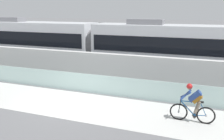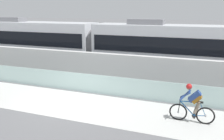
# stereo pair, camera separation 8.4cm
# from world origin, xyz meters

# --- Properties ---
(ground_plane) EXTENTS (200.00, 200.00, 0.00)m
(ground_plane) POSITION_xyz_m (0.00, 0.00, 0.00)
(ground_plane) COLOR slate
(bike_path_deck) EXTENTS (32.00, 3.20, 0.01)m
(bike_path_deck) POSITION_xyz_m (0.00, 0.00, 0.01)
(bike_path_deck) COLOR silver
(bike_path_deck) RESTS_ON ground
(glass_parapet) EXTENTS (32.00, 0.05, 1.03)m
(glass_parapet) POSITION_xyz_m (0.00, 1.85, 0.52)
(glass_parapet) COLOR silver
(glass_parapet) RESTS_ON ground
(concrete_barrier_wall) EXTENTS (32.00, 0.36, 1.89)m
(concrete_barrier_wall) POSITION_xyz_m (0.00, 3.65, 0.94)
(concrete_barrier_wall) COLOR silver
(concrete_barrier_wall) RESTS_ON ground
(tram_rail_near) EXTENTS (32.00, 0.08, 0.01)m
(tram_rail_near) POSITION_xyz_m (0.00, 6.13, 0.00)
(tram_rail_near) COLOR #595654
(tram_rail_near) RESTS_ON ground
(tram_rail_far) EXTENTS (32.00, 0.08, 0.01)m
(tram_rail_far) POSITION_xyz_m (0.00, 7.57, 0.00)
(tram_rail_far) COLOR #595654
(tram_rail_far) RESTS_ON ground
(tram) EXTENTS (22.56, 2.54, 3.81)m
(tram) POSITION_xyz_m (-1.49, 6.85, 1.89)
(tram) COLOR silver
(tram) RESTS_ON ground
(cyclist_on_bike) EXTENTS (1.77, 0.58, 1.61)m
(cyclist_on_bike) POSITION_xyz_m (5.84, 0.00, 0.78)
(cyclist_on_bike) COLOR black
(cyclist_on_bike) RESTS_ON ground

